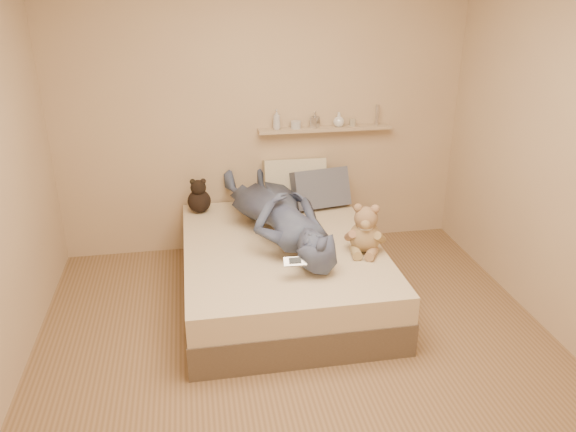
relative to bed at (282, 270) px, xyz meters
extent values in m
plane|color=olive|center=(0.00, -0.93, -0.22)|extent=(3.80, 3.80, 0.00)
plane|color=#C8AD87|center=(0.00, 0.97, 1.08)|extent=(3.60, 0.00, 3.60)
plane|color=#C8AD87|center=(0.00, -2.83, 1.08)|extent=(3.60, 0.00, 3.60)
cube|color=brown|center=(0.00, 0.00, -0.10)|extent=(1.50, 1.90, 0.25)
cube|color=beige|center=(0.00, 0.00, 0.13)|extent=(1.48, 1.88, 0.20)
cube|color=#ACAEB3|center=(0.00, -0.56, 0.36)|extent=(0.16, 0.07, 0.05)
cube|color=black|center=(0.00, -0.57, 0.38)|extent=(0.08, 0.04, 0.03)
sphere|color=tan|center=(0.59, -0.23, 0.34)|extent=(0.23, 0.23, 0.23)
sphere|color=#8B654C|center=(0.58, -0.25, 0.50)|extent=(0.17, 0.17, 0.17)
sphere|color=#946A51|center=(0.53, -0.23, 0.58)|extent=(0.07, 0.07, 0.07)
sphere|color=tan|center=(0.64, -0.27, 0.58)|extent=(0.07, 0.07, 0.07)
sphere|color=#A18258|center=(0.56, -0.32, 0.49)|extent=(0.07, 0.07, 0.07)
cylinder|color=#A37657|center=(0.48, -0.22, 0.36)|extent=(0.07, 0.15, 0.13)
cylinder|color=#9C8053|center=(0.68, -0.29, 0.36)|extent=(0.14, 0.16, 0.13)
cylinder|color=tan|center=(0.50, -0.31, 0.26)|extent=(0.09, 0.16, 0.08)
cylinder|color=#A17C56|center=(0.61, -0.34, 0.26)|extent=(0.14, 0.17, 0.08)
cylinder|color=beige|center=(0.58, -0.25, 0.43)|extent=(0.16, 0.16, 0.02)
sphere|color=black|center=(-0.60, 0.75, 0.33)|extent=(0.20, 0.20, 0.20)
sphere|color=black|center=(-0.60, 0.74, 0.46)|extent=(0.13, 0.13, 0.13)
sphere|color=black|center=(-0.64, 0.74, 0.51)|extent=(0.05, 0.05, 0.05)
sphere|color=black|center=(-0.55, 0.74, 0.51)|extent=(0.05, 0.05, 0.05)
cube|color=beige|center=(0.26, 0.83, 0.43)|extent=(0.56, 0.28, 0.43)
cube|color=slate|center=(0.46, 0.69, 0.40)|extent=(0.54, 0.33, 0.37)
imported|color=#44536B|center=(-0.01, 0.17, 0.42)|extent=(0.95, 1.72, 0.39)
cube|color=tan|center=(0.55, 0.91, 0.88)|extent=(1.20, 0.12, 0.03)
imported|color=silver|center=(0.11, 0.91, 0.98)|extent=(0.09, 0.09, 0.17)
cylinder|color=silver|center=(0.28, 0.91, 0.92)|extent=(0.09, 0.09, 0.07)
imported|color=silver|center=(0.45, 0.91, 0.96)|extent=(0.09, 0.09, 0.14)
imported|color=white|center=(0.67, 0.91, 0.95)|extent=(0.12, 0.12, 0.13)
cylinder|color=#B8B29E|center=(0.80, 0.91, 0.92)|extent=(0.06, 0.06, 0.06)
cylinder|color=silver|center=(1.02, 0.91, 0.98)|extent=(0.03, 0.03, 0.18)
camera|label=1|loc=(-0.63, -3.83, 2.12)|focal=35.00mm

